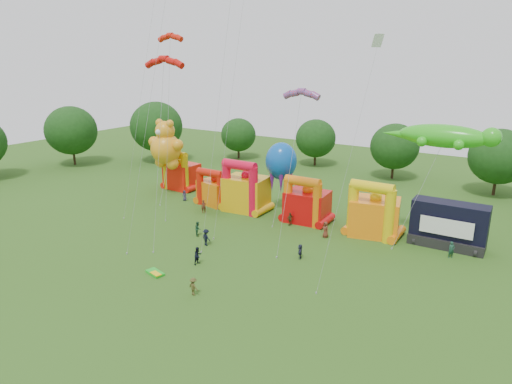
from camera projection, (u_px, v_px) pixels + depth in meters
The scene contains 24 objects.
ground at pixel (123, 298), 40.12m from camera, with size 160.00×160.00×0.00m, color #315A19.
tree_ring at pixel (113, 227), 39.42m from camera, with size 120.40×122.47×12.07m.
bouncy_castle_0 at pixel (181, 174), 73.02m from camera, with size 5.30×4.39×6.35m.
bouncy_castle_1 at pixel (215, 190), 65.40m from camera, with size 5.34×4.62×5.38m.
bouncy_castle_2 at pixel (245, 191), 62.41m from camera, with size 6.01×5.02×7.31m.
bouncy_castle_3 at pixel (306, 204), 58.22m from camera, with size 5.51×4.56×6.23m.
bouncy_castle_4 at pixel (374, 214), 53.71m from camera, with size 6.42×5.58×6.88m.
stage_trailer at pixel (449, 225), 50.56m from camera, with size 8.01×3.20×5.13m.
teddy_bear_kite at pixel (165, 160), 68.54m from camera, with size 6.72×7.81×11.60m.
gecko_kite at pixel (426, 177), 49.12m from camera, with size 12.13×6.10×13.71m.
octopus_kite at pixel (279, 179), 60.77m from camera, with size 4.68×8.58×9.57m.
parafoil_kites at pixel (171, 136), 54.84m from camera, with size 23.89×13.69×23.98m.
diamond_kites at pixel (208, 107), 48.60m from camera, with size 32.53×14.97×37.74m.
folded_kite_bundle at pixel (155, 273), 44.52m from camera, with size 2.19×1.47×0.31m.
spectator_0 at pixel (185, 196), 67.27m from camera, with size 0.76×0.49×1.55m, color #2E2945.
spectator_1 at pixel (204, 206), 61.91m from camera, with size 0.66×0.43×1.81m, color #5A2619.
spectator_2 at pixel (198, 229), 54.01m from camera, with size 0.84×0.66×1.73m, color #193F27.
spectator_3 at pixel (206, 237), 51.13m from camera, with size 1.25×0.72×1.93m, color black.
spectator_4 at pixel (290, 219), 57.25m from camera, with size 0.99×0.41×1.69m, color #3F3719.
spectator_5 at pixel (300, 251), 47.86m from camera, with size 1.47×0.47×1.58m, color #262840.
spectator_6 at pixel (325, 230), 53.42m from camera, with size 0.95×0.62×1.95m, color #5E2A1A.
spectator_7 at pixel (451, 250), 47.96m from camera, with size 0.66×0.44×1.82m, color #1A4231.
spectator_8 at pixel (198, 256), 46.48m from camera, with size 0.91×0.71×1.86m, color black.
spectator_9 at pixel (193, 286), 40.43m from camera, with size 1.08×0.62×1.67m, color #47411C.
Camera 1 is at (29.10, -23.95, 20.35)m, focal length 32.00 mm.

